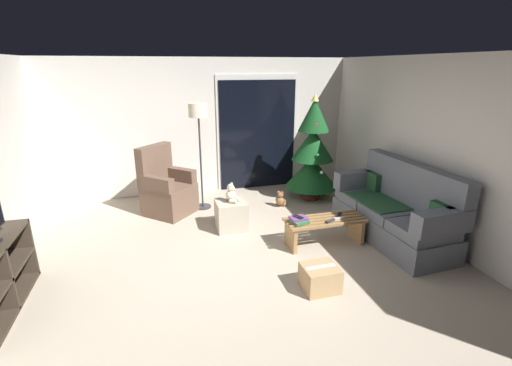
% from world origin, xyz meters
% --- Properties ---
extents(ground_plane, '(7.00, 7.00, 0.00)m').
position_xyz_m(ground_plane, '(0.00, 0.00, 0.00)').
color(ground_plane, '#B2A38E').
extents(wall_back, '(5.72, 0.12, 2.50)m').
position_xyz_m(wall_back, '(0.00, 3.06, 1.25)').
color(wall_back, silver).
rests_on(wall_back, ground).
extents(wall_right, '(0.12, 6.00, 2.50)m').
position_xyz_m(wall_right, '(2.86, 0.00, 1.25)').
color(wall_right, silver).
rests_on(wall_right, ground).
extents(patio_door_frame, '(1.60, 0.02, 2.20)m').
position_xyz_m(patio_door_frame, '(1.06, 2.99, 1.10)').
color(patio_door_frame, silver).
rests_on(patio_door_frame, ground).
extents(patio_door_glass, '(1.50, 0.02, 2.10)m').
position_xyz_m(patio_door_glass, '(1.06, 2.97, 1.05)').
color(patio_door_glass, black).
rests_on(patio_door_glass, ground).
extents(couch, '(0.87, 1.97, 1.08)m').
position_xyz_m(couch, '(2.32, 0.27, 0.40)').
color(couch, slate).
rests_on(couch, ground).
extents(coffee_table, '(1.10, 0.40, 0.37)m').
position_xyz_m(coffee_table, '(1.28, 0.35, 0.25)').
color(coffee_table, '#9E7547').
rests_on(coffee_table, ground).
extents(remote_graphite, '(0.16, 0.10, 0.02)m').
position_xyz_m(remote_graphite, '(1.31, 0.25, 0.38)').
color(remote_graphite, '#333338').
rests_on(remote_graphite, coffee_table).
extents(remote_black, '(0.13, 0.15, 0.02)m').
position_xyz_m(remote_black, '(1.52, 0.40, 0.38)').
color(remote_black, black).
rests_on(remote_black, coffee_table).
extents(remote_silver, '(0.16, 0.06, 0.02)m').
position_xyz_m(remote_silver, '(1.45, 0.29, 0.38)').
color(remote_silver, '#ADADB2').
rests_on(remote_silver, coffee_table).
extents(book_stack, '(0.24, 0.23, 0.07)m').
position_xyz_m(book_stack, '(0.89, 0.33, 0.41)').
color(book_stack, '#337042').
rests_on(book_stack, coffee_table).
extents(cell_phone, '(0.12, 0.16, 0.01)m').
position_xyz_m(cell_phone, '(0.88, 0.35, 0.45)').
color(cell_phone, black).
rests_on(cell_phone, book_stack).
extents(christmas_tree, '(0.94, 0.94, 1.89)m').
position_xyz_m(christmas_tree, '(1.83, 2.07, 0.84)').
color(christmas_tree, '#4C1E19').
rests_on(christmas_tree, ground).
extents(armchair, '(0.97, 0.97, 1.13)m').
position_xyz_m(armchair, '(-0.76, 2.06, 0.40)').
color(armchair, brown).
rests_on(armchair, ground).
extents(floor_lamp, '(0.32, 0.32, 1.78)m').
position_xyz_m(floor_lamp, '(-0.17, 2.13, 1.51)').
color(floor_lamp, '#2D2D30').
rests_on(floor_lamp, ground).
extents(ottoman, '(0.44, 0.44, 0.43)m').
position_xyz_m(ottoman, '(0.14, 1.17, 0.22)').
color(ottoman, '#B2A893').
rests_on(ottoman, ground).
extents(teddy_bear_cream, '(0.22, 0.21, 0.29)m').
position_xyz_m(teddy_bear_cream, '(0.15, 1.16, 0.55)').
color(teddy_bear_cream, beige).
rests_on(teddy_bear_cream, ottoman).
extents(teddy_bear_chestnut_by_tree, '(0.22, 0.21, 0.29)m').
position_xyz_m(teddy_bear_chestnut_by_tree, '(1.15, 1.82, 0.12)').
color(teddy_bear_chestnut_by_tree, brown).
rests_on(teddy_bear_chestnut_by_tree, ground).
extents(cardboard_box_taped_mid_floor, '(0.39, 0.35, 0.28)m').
position_xyz_m(cardboard_box_taped_mid_floor, '(0.77, -0.61, 0.14)').
color(cardboard_box_taped_mid_floor, tan).
rests_on(cardboard_box_taped_mid_floor, ground).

